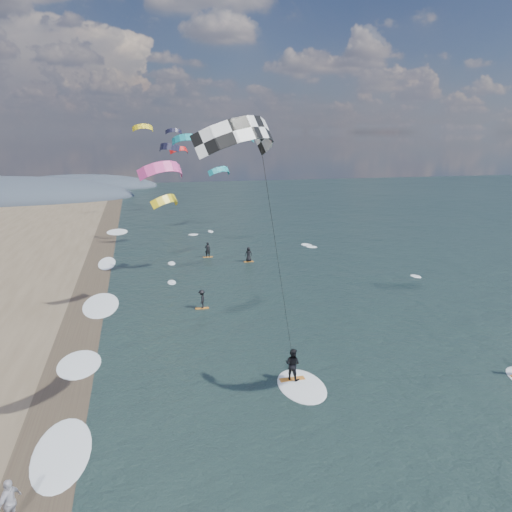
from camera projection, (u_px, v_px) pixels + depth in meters
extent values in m
plane|color=black|center=(354.00, 505.00, 19.11)|extent=(260.00, 260.00, 0.00)
cube|color=#382D23|center=(59.00, 408.00, 25.84)|extent=(3.00, 240.00, 0.00)
ellipsoid|color=#3D4756|center=(78.00, 188.00, 127.42)|extent=(40.00, 18.00, 7.00)
cube|color=#BE6E21|center=(292.00, 379.00, 28.75)|extent=(1.47, 0.45, 0.07)
imported|color=black|center=(293.00, 364.00, 28.51)|extent=(1.15, 1.14, 1.87)
ellipsoid|color=white|center=(302.00, 386.00, 28.07)|extent=(2.60, 4.20, 0.12)
cylinder|color=black|center=(279.00, 266.00, 23.68)|extent=(0.02, 0.02, 14.54)
cube|color=#BE6E21|center=(202.00, 308.00, 40.42)|extent=(1.10, 0.35, 0.05)
imported|color=black|center=(202.00, 299.00, 40.23)|extent=(0.76, 1.08, 1.53)
cube|color=#BE6E21|center=(249.00, 261.00, 55.04)|extent=(1.10, 0.35, 0.05)
imported|color=black|center=(249.00, 254.00, 54.84)|extent=(0.84, 0.60, 1.60)
cube|color=#BE6E21|center=(208.00, 257.00, 57.02)|extent=(1.10, 0.35, 0.05)
imported|color=black|center=(208.00, 250.00, 56.81)|extent=(0.65, 0.46, 1.70)
ellipsoid|color=white|center=(75.00, 451.00, 22.33)|extent=(2.40, 5.40, 0.11)
ellipsoid|color=white|center=(91.00, 363.00, 30.83)|extent=(2.40, 5.40, 0.11)
ellipsoid|color=white|center=(102.00, 305.00, 41.21)|extent=(2.40, 5.40, 0.11)
ellipsoid|color=white|center=(109.00, 263.00, 54.43)|extent=(2.40, 5.40, 0.11)
ellipsoid|color=white|center=(115.00, 232.00, 71.42)|extent=(2.40, 5.40, 0.11)
imported|color=#B6B3BF|center=(10.00, 503.00, 17.87)|extent=(0.94, 1.20, 1.90)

